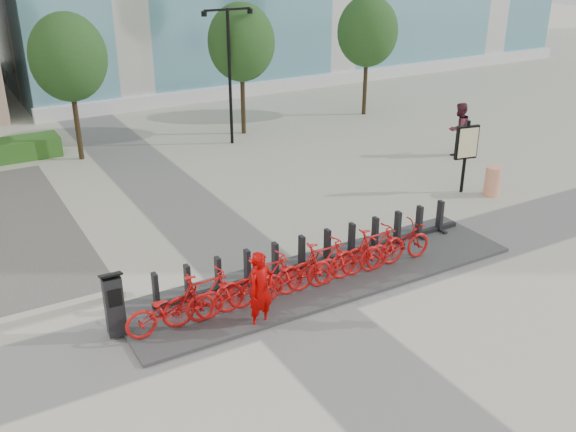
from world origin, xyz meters
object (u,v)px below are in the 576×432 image
kiosk (114,304)px  map_sign (466,146)px  pedestrian (459,129)px  construction_barrel (492,181)px  bike_0 (171,308)px  worker_red (261,290)px

kiosk → map_sign: size_ratio=0.61×
pedestrian → construction_barrel: (-1.88, -3.50, -0.51)m
bike_0 → kiosk: kiosk is taller
bike_0 → kiosk: (-1.00, 0.42, 0.18)m
worker_red → map_sign: (8.92, 3.49, 0.68)m
kiosk → worker_red: worker_red is taller
construction_barrel → map_sign: size_ratio=0.40×
pedestrian → map_sign: (-2.49, -2.85, 0.55)m
worker_red → map_sign: 9.60m
worker_red → construction_barrel: bearing=3.8°
construction_barrel → map_sign: (-0.61, 0.65, 1.06)m
pedestrian → construction_barrel: bearing=56.6°
kiosk → pedestrian: bearing=24.7°
kiosk → map_sign: bearing=15.9°
bike_0 → worker_red: (1.69, -0.68, 0.26)m
worker_red → construction_barrel: size_ratio=1.83×
worker_red → pedestrian: bearing=16.2°
construction_barrel → map_sign: map_sign is taller
bike_0 → construction_barrel: (11.22, 2.17, -0.12)m
construction_barrel → pedestrian: bearing=61.7°
bike_0 → construction_barrel: bike_0 is taller
pedestrian → worker_red: bearing=23.9°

